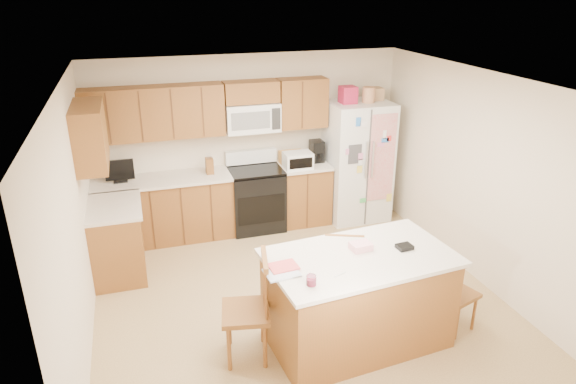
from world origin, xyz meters
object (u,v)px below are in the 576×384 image
object	(u,v)px
refrigerator	(357,160)
island	(358,299)
windsor_chair_right	(454,293)
stove	(256,198)
windsor_chair_back	(343,272)
windsor_chair_left	(249,311)

from	to	relation	value
refrigerator	island	world-z (taller)	refrigerator
windsor_chair_right	refrigerator	bearing A→B (deg)	86.17
stove	windsor_chair_back	bearing A→B (deg)	-79.93
refrigerator	windsor_chair_back	world-z (taller)	refrigerator
windsor_chair_left	windsor_chair_back	xyz separation A→B (m)	(1.16, 0.47, -0.05)
stove	windsor_chair_left	distance (m)	2.87
island	windsor_chair_back	xyz separation A→B (m)	(0.07, 0.56, -0.03)
refrigerator	windsor_chair_right	distance (m)	2.96
refrigerator	island	bearing A→B (deg)	-113.84
island	windsor_chair_back	world-z (taller)	island
windsor_chair_back	windsor_chair_right	size ratio (longest dim) A/B	1.10
refrigerator	windsor_chair_back	bearing A→B (deg)	-117.48
windsor_chair_back	stove	bearing A→B (deg)	100.07
windsor_chair_left	windsor_chair_right	distance (m)	2.14
refrigerator	windsor_chair_left	bearing A→B (deg)	-130.67
windsor_chair_left	refrigerator	bearing A→B (deg)	49.33
island	refrigerator	bearing A→B (deg)	66.16
stove	windsor_chair_right	distance (m)	3.27
windsor_chair_back	windsor_chair_right	world-z (taller)	windsor_chair_back
stove	island	distance (m)	2.88
refrigerator	windsor_chair_left	world-z (taller)	refrigerator
stove	windsor_chair_left	bearing A→B (deg)	-105.25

